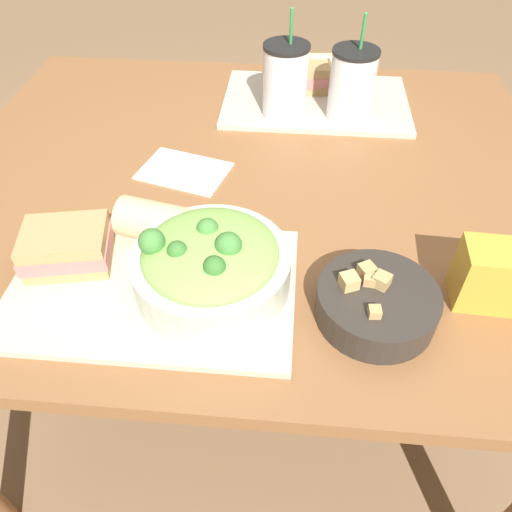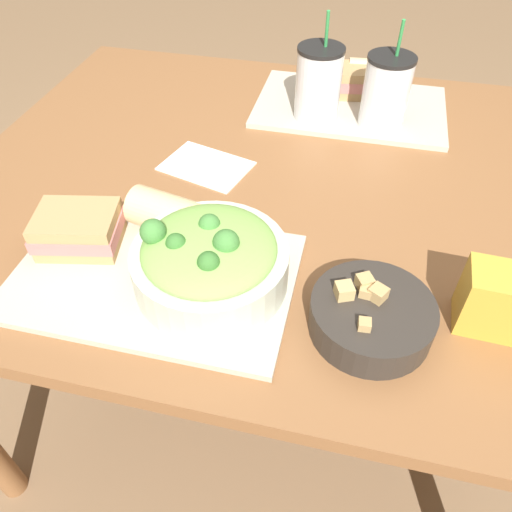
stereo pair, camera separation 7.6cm
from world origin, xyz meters
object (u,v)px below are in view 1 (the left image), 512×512
at_px(baguette_far, 334,68).
at_px(drink_cup_dark, 285,83).
at_px(napkin_folded, 184,172).
at_px(salad_bowl, 211,264).
at_px(drink_cup_red, 352,86).
at_px(sandwich_near, 67,247).
at_px(sandwich_far, 302,76).
at_px(soup_bowl, 376,302).
at_px(baguette_near, 167,224).
at_px(chip_bag, 499,276).

xyz_separation_m(baguette_far, drink_cup_dark, (-0.12, -0.18, 0.04)).
relative_size(baguette_far, napkin_folded, 0.64).
xyz_separation_m(salad_bowl, drink_cup_red, (0.23, 0.55, 0.02)).
bearing_deg(napkin_folded, sandwich_near, -114.96).
height_order(baguette_far, napkin_folded, baguette_far).
distance_m(drink_cup_red, napkin_folded, 0.42).
distance_m(salad_bowl, sandwich_far, 0.69).
distance_m(soup_bowl, baguette_near, 0.36).
bearing_deg(chip_bag, soup_bowl, -162.38).
height_order(baguette_near, sandwich_far, baguette_near).
relative_size(soup_bowl, baguette_near, 1.04).
height_order(drink_cup_dark, chip_bag, drink_cup_dark).
height_order(baguette_near, drink_cup_red, drink_cup_red).
distance_m(drink_cup_dark, napkin_folded, 0.32).
bearing_deg(sandwich_far, sandwich_near, -127.47).
bearing_deg(napkin_folded, drink_cup_red, 35.40).
distance_m(chip_bag, napkin_folded, 0.61).
bearing_deg(sandwich_near, baguette_far, 46.44).
bearing_deg(soup_bowl, drink_cup_dark, 105.85).
distance_m(baguette_near, drink_cup_dark, 0.49).
bearing_deg(sandwich_near, soup_bowl, -18.46).
bearing_deg(baguette_near, chip_bag, -86.11).
bearing_deg(drink_cup_dark, soup_bowl, -74.15).
bearing_deg(baguette_far, chip_bag, -167.34).
height_order(sandwich_far, drink_cup_dark, drink_cup_dark).
bearing_deg(sandwich_far, napkin_folded, -130.24).
bearing_deg(sandwich_near, sandwich_far, 49.60).
bearing_deg(napkin_folded, drink_cup_dark, 51.48).
height_order(sandwich_near, baguette_near, baguette_near).
bearing_deg(baguette_near, drink_cup_dark, -8.71).
bearing_deg(drink_cup_dark, baguette_far, 57.07).
distance_m(salad_bowl, baguette_near, 0.13).
height_order(soup_bowl, drink_cup_dark, drink_cup_dark).
bearing_deg(drink_cup_red, baguette_near, -125.29).
relative_size(baguette_near, drink_cup_dark, 0.73).
relative_size(baguette_near, napkin_folded, 0.86).
xyz_separation_m(salad_bowl, baguette_near, (-0.09, 0.10, -0.01)).
bearing_deg(baguette_near, sandwich_far, -7.63).
relative_size(sandwich_near, chip_bag, 1.24).
height_order(sandwich_far, drink_cup_red, drink_cup_red).
relative_size(salad_bowl, chip_bag, 1.93).
xyz_separation_m(drink_cup_red, napkin_folded, (-0.34, -0.24, -0.08)).
distance_m(salad_bowl, drink_cup_dark, 0.56).
height_order(drink_cup_red, napkin_folded, drink_cup_red).
relative_size(soup_bowl, napkin_folded, 0.90).
bearing_deg(baguette_near, napkin_folded, 17.05).
bearing_deg(drink_cup_red, sandwich_far, 129.86).
distance_m(baguette_near, napkin_folded, 0.22).
bearing_deg(salad_bowl, baguette_far, 74.69).
xyz_separation_m(baguette_far, chip_bag, (0.23, -0.71, 0.00)).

